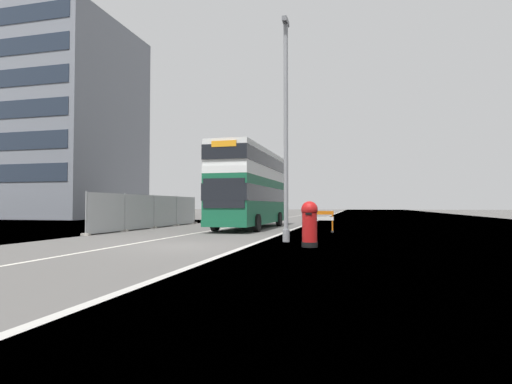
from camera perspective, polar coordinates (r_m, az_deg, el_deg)
ground at (r=15.04m, az=-8.60°, el=-7.69°), size 140.00×280.00×0.10m
double_decker_bus at (r=26.51m, az=-0.67°, el=0.69°), size 2.81×11.15×5.02m
lamppost_foreground at (r=16.87m, az=4.20°, el=7.89°), size 0.29×0.70×9.16m
red_pillar_postbox at (r=14.66m, az=7.48°, el=-4.16°), size 0.59×0.59×1.63m
roadworks_barrier at (r=22.93m, az=9.02°, el=-3.75°), size 1.43×0.48×1.17m
construction_site_fence at (r=27.33m, az=-14.09°, el=-2.73°), size 0.44×13.80×2.19m
car_oncoming_near at (r=46.45m, az=1.39°, el=-2.40°), size 1.93×4.32×2.30m
car_receding_mid at (r=52.52m, az=2.10°, el=-2.44°), size 2.10×4.41×2.06m
bare_tree_far_verge_near at (r=59.62m, az=-4.36°, el=-1.19°), size 3.05×2.79×4.42m
bare_tree_far_verge_mid at (r=61.39m, az=-4.71°, el=-0.78°), size 3.29×2.73×5.65m
bare_tree_far_verge_far at (r=61.34m, az=-4.20°, el=-1.18°), size 2.79×2.74×4.43m
pedestrian_at_kerb at (r=19.66m, az=7.56°, el=-3.82°), size 0.34×0.34×1.61m
backdrop_office_block at (r=58.10m, az=-27.70°, el=8.45°), size 21.30×15.39×23.38m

